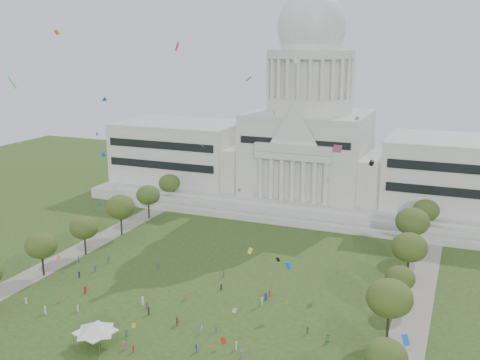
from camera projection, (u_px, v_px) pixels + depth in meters
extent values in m
plane|color=#31491A|center=(159.00, 340.00, 116.90)|extent=(400.00, 400.00, 0.00)
cube|color=beige|center=(307.00, 195.00, 219.77)|extent=(160.00, 60.00, 4.00)
cube|color=beige|center=(281.00, 221.00, 190.35)|extent=(130.00, 3.00, 2.00)
cube|color=beige|center=(288.00, 211.00, 197.18)|extent=(140.00, 3.00, 5.00)
cube|color=silver|center=(181.00, 152.00, 235.90)|extent=(50.00, 34.00, 22.00)
cube|color=silver|center=(460.00, 175.00, 195.58)|extent=(50.00, 34.00, 22.00)
cube|color=silver|center=(241.00, 166.00, 224.56)|extent=(12.00, 26.00, 16.00)
cube|color=silver|center=(378.00, 178.00, 204.77)|extent=(12.00, 26.00, 16.00)
cube|color=silver|center=(308.00, 155.00, 215.02)|extent=(44.00, 38.00, 28.00)
cube|color=silver|center=(293.00, 157.00, 196.27)|extent=(28.00, 3.00, 2.40)
cube|color=black|center=(160.00, 155.00, 219.96)|extent=(46.00, 0.40, 11.00)
cube|color=black|center=(460.00, 181.00, 179.64)|extent=(46.00, 0.40, 11.00)
cylinder|color=silver|center=(309.00, 104.00, 210.35)|extent=(32.00, 32.00, 6.00)
cylinder|color=silver|center=(310.00, 77.00, 207.94)|extent=(28.00, 28.00, 14.00)
cylinder|color=beige|center=(311.00, 54.00, 205.89)|extent=(32.40, 32.40, 3.00)
cylinder|color=silver|center=(311.00, 39.00, 204.57)|extent=(22.00, 22.00, 8.00)
ellipsoid|color=silver|center=(312.00, 27.00, 203.60)|extent=(25.00, 25.00, 26.20)
cube|color=gray|center=(66.00, 257.00, 161.46)|extent=(8.00, 160.00, 0.04)
cube|color=gray|center=(412.00, 317.00, 126.26)|extent=(8.00, 160.00, 0.04)
ellipsoid|color=#39521A|center=(386.00, 357.00, 96.54)|extent=(7.58, 7.58, 6.20)
cylinder|color=black|center=(43.00, 266.00, 148.31)|extent=(0.56, 0.56, 5.47)
ellipsoid|color=#3C501B|center=(41.00, 245.00, 146.91)|extent=(8.42, 8.42, 6.89)
cylinder|color=black|center=(388.00, 327.00, 115.63)|extent=(0.56, 0.56, 6.20)
ellipsoid|color=#3E5118|center=(390.00, 298.00, 114.05)|extent=(9.55, 9.55, 7.82)
cylinder|color=black|center=(85.00, 246.00, 162.91)|extent=(0.56, 0.56, 5.27)
ellipsoid|color=#374C18|center=(84.00, 228.00, 161.56)|extent=(8.12, 8.12, 6.65)
cylinder|color=black|center=(399.00, 297.00, 131.07)|extent=(0.56, 0.56, 4.56)
ellipsoid|color=#334616|center=(400.00, 278.00, 129.91)|extent=(7.01, 7.01, 5.74)
cylinder|color=black|center=(121.00, 226.00, 179.45)|extent=(0.56, 0.56, 6.03)
ellipsoid|color=#395118|center=(120.00, 207.00, 177.91)|extent=(9.29, 9.29, 7.60)
cylinder|color=black|center=(408.00, 270.00, 144.75)|extent=(0.56, 0.56, 5.97)
ellipsoid|color=#374717|center=(409.00, 247.00, 143.22)|extent=(9.19, 9.19, 7.52)
cylinder|color=black|center=(149.00, 211.00, 196.64)|extent=(0.56, 0.56, 5.41)
ellipsoid|color=#36501B|center=(148.00, 195.00, 195.26)|extent=(8.33, 8.33, 6.81)
cylinder|color=black|center=(411.00, 244.00, 163.27)|extent=(0.56, 0.56, 6.37)
ellipsoid|color=#34491B|center=(412.00, 222.00, 161.65)|extent=(9.82, 9.82, 8.03)
cylinder|color=black|center=(170.00, 197.00, 213.55)|extent=(0.56, 0.56, 5.32)
ellipsoid|color=#324C15|center=(169.00, 183.00, 212.19)|extent=(8.19, 8.19, 6.70)
cylinder|color=black|center=(425.00, 228.00, 178.59)|extent=(0.56, 0.56, 5.47)
ellipsoid|color=#314619|center=(426.00, 210.00, 177.20)|extent=(8.42, 8.42, 6.89)
cylinder|color=#4C4C4C|center=(74.00, 343.00, 112.93)|extent=(0.12, 0.12, 2.81)
cylinder|color=#4C4C4C|center=(100.00, 349.00, 110.63)|extent=(0.12, 0.12, 2.81)
cylinder|color=#4C4C4C|center=(93.00, 329.00, 118.59)|extent=(0.12, 0.12, 2.81)
cylinder|color=#4C4C4C|center=(118.00, 334.00, 116.28)|extent=(0.12, 0.12, 2.81)
cube|color=white|center=(96.00, 332.00, 114.24)|extent=(8.25, 8.25, 0.22)
pyramid|color=white|center=(95.00, 326.00, 113.94)|extent=(11.55, 11.55, 2.25)
imported|color=#33723F|center=(328.00, 338.00, 115.82)|extent=(1.12, 0.94, 1.95)
imported|color=#33723F|center=(308.00, 330.00, 119.29)|extent=(0.87, 0.71, 1.54)
imported|color=navy|center=(196.00, 348.00, 111.96)|extent=(1.18, 1.29, 1.80)
imported|color=silver|center=(202.00, 329.00, 119.47)|extent=(0.62, 1.09, 1.83)
imported|color=olive|center=(177.00, 321.00, 122.54)|extent=(1.95, 1.73, 2.03)
imported|color=#994C8C|center=(147.00, 305.00, 130.53)|extent=(0.84, 0.63, 1.54)
imported|color=#994C8C|center=(241.00, 354.00, 109.95)|extent=(1.04, 1.21, 1.66)
imported|color=#994C8C|center=(216.00, 329.00, 119.77)|extent=(0.50, 0.82, 1.33)
cube|color=silver|center=(26.00, 301.00, 132.80)|extent=(0.32, 0.44, 1.48)
cube|color=#B21E1E|center=(133.00, 349.00, 111.97)|extent=(0.45, 0.45, 1.49)
cube|color=#B21E1E|center=(270.00, 293.00, 136.69)|extent=(0.44, 0.33, 1.47)
cube|color=#B21E1E|center=(85.00, 290.00, 138.13)|extent=(0.41, 0.54, 1.83)
cube|color=#33723F|center=(108.00, 260.00, 157.31)|extent=(0.51, 0.58, 1.85)
cube|color=silver|center=(45.00, 310.00, 127.63)|extent=(0.57, 0.53, 1.83)
cube|color=#4C4C51|center=(158.00, 266.00, 153.14)|extent=(0.31, 0.43, 1.47)
cube|color=navy|center=(79.00, 260.00, 157.25)|extent=(0.51, 0.52, 1.70)
cube|color=#4C4C51|center=(126.00, 333.00, 118.04)|extent=(0.29, 0.42, 1.49)
cube|color=navy|center=(266.00, 297.00, 134.55)|extent=(0.57, 0.48, 1.84)
cube|color=silver|center=(262.00, 301.00, 132.52)|extent=(0.44, 0.52, 1.70)
cube|color=silver|center=(236.00, 346.00, 113.07)|extent=(0.43, 0.51, 1.64)
cube|color=olive|center=(186.00, 296.00, 134.98)|extent=(0.54, 0.52, 1.74)
cube|color=silver|center=(78.00, 309.00, 128.75)|extent=(0.49, 0.50, 1.62)
cube|color=#994C8C|center=(125.00, 346.00, 112.95)|extent=(0.47, 0.33, 1.64)
cube|color=silver|center=(143.00, 301.00, 132.33)|extent=(0.34, 0.52, 1.91)
cube|color=#26262B|center=(221.00, 287.00, 140.22)|extent=(0.44, 0.45, 1.46)
cube|color=#4C4C51|center=(224.00, 274.00, 147.90)|extent=(0.48, 0.52, 1.66)
cube|color=#26262B|center=(149.00, 311.00, 127.39)|extent=(0.42, 0.54, 1.81)
cube|color=olive|center=(58.00, 300.00, 133.22)|extent=(0.48, 0.47, 1.56)
cube|color=#26262B|center=(79.00, 275.00, 147.39)|extent=(0.52, 0.42, 1.71)
cube|color=#4C4C51|center=(95.00, 269.00, 150.96)|extent=(0.34, 0.50, 1.80)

